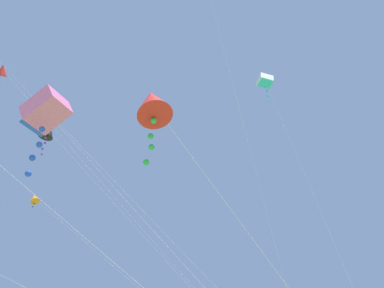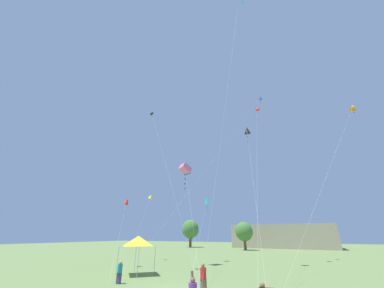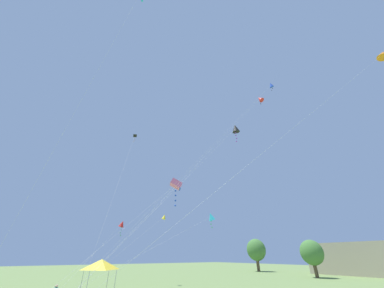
% 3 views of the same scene
% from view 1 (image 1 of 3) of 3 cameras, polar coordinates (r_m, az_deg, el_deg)
% --- Properties ---
extents(kite_white_box_0, '(3.93, 5.26, 28.56)m').
position_cam_1_polar(kite_white_box_0, '(38.27, 9.73, 8.23)').
color(kite_white_box_0, silver).
rests_on(kite_white_box_0, ground).
extents(kite_red_diamond_2, '(2.77, 24.32, 26.52)m').
position_cam_1_polar(kite_red_diamond_2, '(36.67, -23.92, 8.97)').
color(kite_red_diamond_2, silver).
rests_on(kite_red_diamond_2, ground).
extents(kite_red_diamond_3, '(7.38, 8.57, 8.59)m').
position_cam_1_polar(kite_red_diamond_3, '(9.24, -5.24, 5.29)').
color(kite_red_diamond_3, silver).
rests_on(kite_red_diamond_3, ground).
extents(kite_pink_box_4, '(11.28, 17.31, 13.97)m').
position_cam_1_polar(kite_pink_box_4, '(18.39, -18.88, 4.07)').
color(kite_pink_box_4, silver).
rests_on(kite_pink_box_4, ground).
extents(kite_orange_diamond_6, '(12.45, 25.47, 22.94)m').
position_cam_1_polar(kite_orange_diamond_6, '(45.91, -20.24, -6.83)').
color(kite_orange_diamond_6, silver).
rests_on(kite_orange_diamond_6, ground).
extents(kite_black_diamond_7, '(4.41, 19.45, 19.80)m').
position_cam_1_polar(kite_black_diamond_7, '(30.01, -18.64, 1.72)').
color(kite_black_diamond_7, silver).
rests_on(kite_black_diamond_7, ground).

